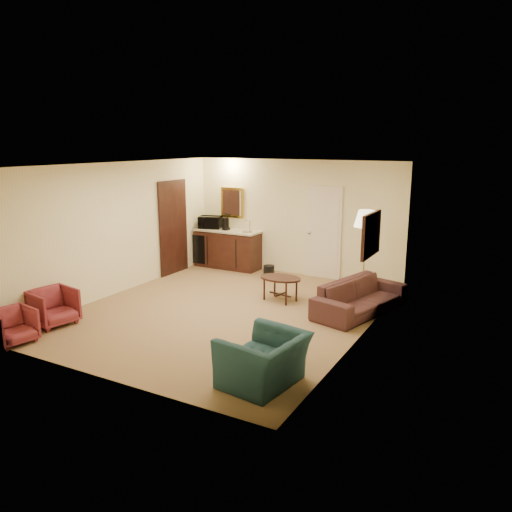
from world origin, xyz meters
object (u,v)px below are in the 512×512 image
at_px(sofa, 361,292).
at_px(waste_bin, 269,272).
at_px(floor_lamp, 364,255).
at_px(rose_chair_far, 13,325).
at_px(coffee_table, 280,289).
at_px(rose_chair_near, 53,305).
at_px(coffee_maker, 226,224).
at_px(teal_armchair, 264,352).
at_px(wetbar_cabinet, 228,249).
at_px(microwave, 210,221).

xyz_separation_m(sofa, waste_bin, (-2.45, 1.22, -0.24)).
relative_size(floor_lamp, waste_bin, 5.71).
height_order(rose_chair_far, coffee_table, rose_chair_far).
relative_size(coffee_table, waste_bin, 2.67).
bearing_deg(rose_chair_near, coffee_maker, 4.78).
bearing_deg(coffee_maker, coffee_table, -18.33).
height_order(teal_armchair, rose_chair_near, teal_armchair).
distance_m(wetbar_cabinet, sofa, 4.15).
relative_size(wetbar_cabinet, microwave, 3.08).
bearing_deg(rose_chair_far, microwave, 10.81).
distance_m(sofa, rose_chair_far, 5.69).
height_order(sofa, microwave, microwave).
xyz_separation_m(coffee_table, waste_bin, (-0.90, 1.28, -0.08)).
relative_size(teal_armchair, rose_chair_far, 1.70).
distance_m(teal_armchair, coffee_table, 3.42).
bearing_deg(coffee_maker, rose_chair_far, -75.16).
relative_size(waste_bin, microwave, 0.57).
height_order(coffee_table, coffee_maker, coffee_maker).
distance_m(sofa, coffee_table, 1.56).
bearing_deg(sofa, rose_chair_far, 148.37).
xyz_separation_m(sofa, rose_chair_near, (-4.30, -3.02, -0.05)).
bearing_deg(waste_bin, coffee_maker, 162.64).
height_order(rose_chair_far, coffee_maker, coffee_maker).
xyz_separation_m(wetbar_cabinet, floor_lamp, (3.60, -0.83, 0.41)).
xyz_separation_m(floor_lamp, coffee_maker, (-3.63, 0.82, 0.20)).
distance_m(wetbar_cabinet, rose_chair_far, 5.54).
distance_m(wetbar_cabinet, coffee_maker, 0.61).
xyz_separation_m(rose_chair_far, coffee_table, (2.63, 3.80, -0.06)).
bearing_deg(coffee_maker, sofa, -4.78).
distance_m(rose_chair_near, waste_bin, 4.63).
bearing_deg(rose_chair_near, microwave, 10.46).
relative_size(teal_armchair, rose_chair_near, 1.49).
xyz_separation_m(wetbar_cabinet, sofa, (3.80, -1.66, -0.07)).
xyz_separation_m(rose_chair_near, floor_lamp, (4.10, 3.85, 0.53)).
xyz_separation_m(rose_chair_near, coffee_maker, (0.47, 4.67, 0.73)).
xyz_separation_m(sofa, coffee_table, (-1.55, -0.06, -0.16)).
bearing_deg(coffee_table, teal_armchair, -67.60).
bearing_deg(teal_armchair, coffee_table, -149.72).
distance_m(rose_chair_near, coffee_maker, 4.75).
distance_m(microwave, coffee_maker, 0.47).
relative_size(teal_armchair, coffee_maker, 3.45).
distance_m(wetbar_cabinet, waste_bin, 1.45).
height_order(wetbar_cabinet, microwave, microwave).
xyz_separation_m(coffee_table, microwave, (-2.75, 1.73, 0.87)).
xyz_separation_m(wetbar_cabinet, waste_bin, (1.35, -0.44, -0.31)).
bearing_deg(rose_chair_far, sofa, -37.66).
bearing_deg(coffee_table, sofa, 2.23).
xyz_separation_m(wetbar_cabinet, coffee_maker, (-0.03, -0.01, 0.61)).
relative_size(rose_chair_far, waste_bin, 1.95).
xyz_separation_m(coffee_table, coffee_maker, (-2.28, 1.71, 0.83)).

